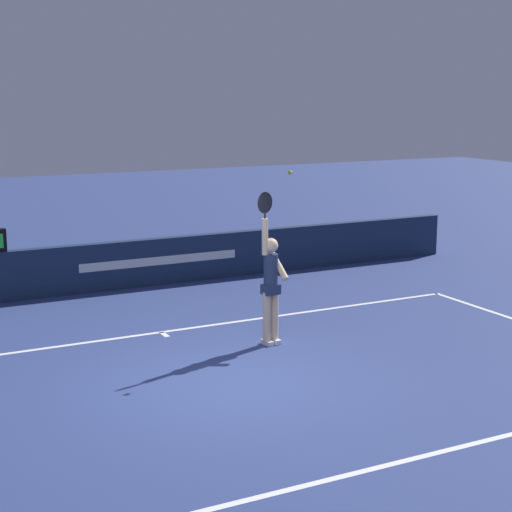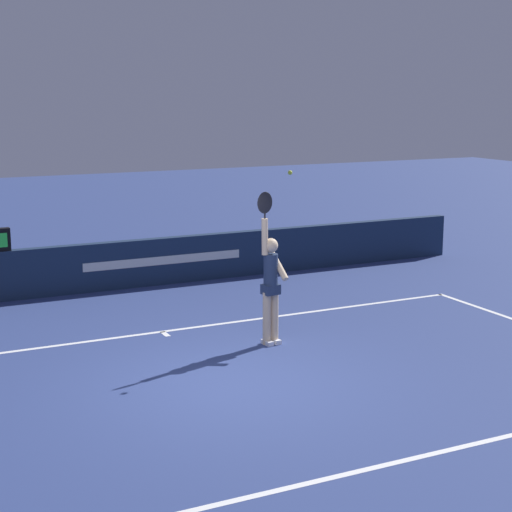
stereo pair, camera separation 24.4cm
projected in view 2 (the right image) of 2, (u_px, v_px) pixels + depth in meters
ground_plane at (230, 383)px, 11.42m from camera, size 60.00×60.00×0.00m
court_lines at (233, 386)px, 11.32m from camera, size 11.89×5.95×0.00m
back_wall at (106, 266)px, 16.73m from camera, size 17.02×0.22×0.98m
tennis_player at (271, 281)px, 13.02m from camera, size 0.46×0.46×2.48m
tennis_ball at (290, 173)px, 12.73m from camera, size 0.07×0.07×0.07m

